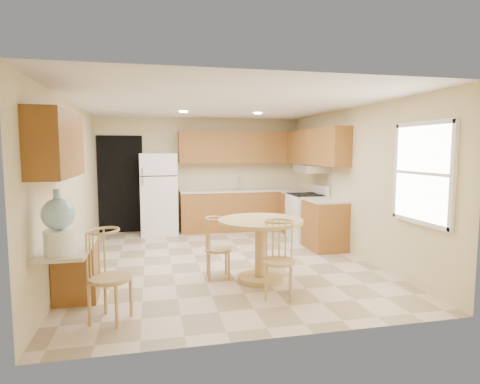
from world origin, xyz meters
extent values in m
plane|color=beige|center=(0.00, 0.00, 0.00)|extent=(5.50, 5.50, 0.00)
cube|color=white|center=(0.00, 0.00, 2.50)|extent=(4.50, 5.50, 0.02)
cube|color=beige|center=(0.00, 2.75, 1.25)|extent=(4.50, 0.02, 2.50)
cube|color=beige|center=(0.00, -2.75, 1.25)|extent=(4.50, 0.02, 2.50)
cube|color=beige|center=(-2.25, 0.00, 1.25)|extent=(0.02, 5.50, 2.50)
cube|color=beige|center=(2.25, 0.00, 1.25)|extent=(0.02, 5.50, 2.50)
cube|color=black|center=(-1.75, 2.73, 1.05)|extent=(0.90, 0.02, 2.10)
cube|color=#975E26|center=(0.88, 2.45, 0.43)|extent=(2.75, 0.60, 0.87)
cube|color=beige|center=(0.88, 2.45, 0.89)|extent=(2.75, 0.63, 0.04)
cube|color=#975E26|center=(1.95, 1.85, 0.43)|extent=(0.60, 0.59, 0.87)
cube|color=beige|center=(1.95, 1.85, 0.89)|extent=(0.63, 0.59, 0.04)
cube|color=#975E26|center=(1.95, 0.40, 0.43)|extent=(0.60, 0.80, 0.87)
cube|color=beige|center=(1.95, 0.40, 0.89)|extent=(0.63, 0.80, 0.04)
cube|color=#975E26|center=(0.88, 2.58, 1.85)|extent=(2.75, 0.33, 0.70)
cube|color=#975E26|center=(2.08, 1.21, 1.85)|extent=(0.33, 2.42, 0.70)
cube|color=#975E26|center=(-2.08, -1.60, 1.85)|extent=(0.33, 1.40, 0.70)
cube|color=silver|center=(0.85, 2.45, 0.91)|extent=(0.78, 0.44, 0.01)
cube|color=silver|center=(2.00, 1.18, 1.42)|extent=(0.50, 0.76, 0.14)
cube|color=#975E26|center=(-2.00, -1.32, 0.36)|extent=(0.48, 0.42, 0.72)
cube|color=beige|center=(-2.00, -1.70, 0.75)|extent=(0.50, 1.20, 0.04)
cube|color=white|center=(2.23, -1.85, 1.50)|extent=(0.05, 1.00, 1.20)
cube|color=white|center=(2.22, -1.85, 2.12)|extent=(0.05, 1.10, 0.06)
cube|color=white|center=(2.22, -1.85, 0.88)|extent=(0.05, 1.10, 0.06)
cube|color=white|center=(2.22, -2.38, 1.50)|extent=(0.05, 0.06, 1.28)
cube|color=white|center=(2.22, -1.32, 1.50)|extent=(0.05, 0.06, 1.28)
cylinder|color=white|center=(-0.50, 1.20, 2.48)|extent=(0.14, 0.14, 0.02)
cylinder|color=white|center=(0.90, 1.20, 2.48)|extent=(0.14, 0.14, 0.02)
cube|color=white|center=(-0.95, 2.40, 0.86)|extent=(0.76, 0.71, 1.72)
cube|color=black|center=(-0.95, 2.04, 1.27)|extent=(0.74, 0.01, 0.02)
cube|color=silver|center=(-1.27, 2.03, 1.16)|extent=(0.03, 0.03, 0.18)
cube|color=silver|center=(-1.27, 2.03, 1.37)|extent=(0.03, 0.03, 0.14)
cube|color=white|center=(1.92, 1.18, 0.45)|extent=(0.65, 0.76, 0.90)
cube|color=black|center=(1.92, 1.18, 0.91)|extent=(0.64, 0.75, 0.02)
cube|color=white|center=(2.20, 1.18, 1.00)|extent=(0.06, 0.76, 0.18)
cylinder|color=tan|center=(0.33, -1.07, 0.03)|extent=(0.62, 0.62, 0.07)
cylinder|color=tan|center=(0.33, -1.07, 0.42)|extent=(0.16, 0.16, 0.77)
cylinder|color=tan|center=(0.33, -1.07, 0.83)|extent=(1.15, 1.15, 0.04)
cylinder|color=tan|center=(-0.22, -0.82, 0.40)|extent=(0.37, 0.37, 0.04)
cylinder|color=tan|center=(-0.35, -0.69, 0.20)|extent=(0.03, 0.03, 0.40)
cylinder|color=tan|center=(-0.08, -0.69, 0.20)|extent=(0.03, 0.03, 0.40)
cylinder|color=tan|center=(-0.35, -0.96, 0.20)|extent=(0.03, 0.03, 0.40)
cylinder|color=tan|center=(-0.08, -0.96, 0.20)|extent=(0.03, 0.03, 0.40)
cylinder|color=tan|center=(0.38, -1.72, 0.44)|extent=(0.41, 0.41, 0.04)
cylinder|color=tan|center=(0.24, -1.57, 0.22)|extent=(0.04, 0.04, 0.44)
cylinder|color=tan|center=(0.53, -1.57, 0.22)|extent=(0.04, 0.04, 0.44)
cylinder|color=tan|center=(0.24, -1.87, 0.22)|extent=(0.04, 0.04, 0.44)
cylinder|color=tan|center=(0.53, -1.87, 0.22)|extent=(0.04, 0.04, 0.44)
cylinder|color=tan|center=(-1.55, -2.00, 0.46)|extent=(0.43, 0.43, 0.04)
cylinder|color=tan|center=(-1.70, -1.85, 0.23)|extent=(0.04, 0.04, 0.46)
cylinder|color=tan|center=(-1.40, -1.85, 0.23)|extent=(0.04, 0.04, 0.46)
cylinder|color=tan|center=(-1.70, -2.15, 0.23)|extent=(0.04, 0.04, 0.46)
cylinder|color=tan|center=(-1.40, -2.15, 0.23)|extent=(0.04, 0.04, 0.46)
cylinder|color=white|center=(-2.00, -2.11, 0.89)|extent=(0.29, 0.29, 0.24)
sphere|color=#96C8E8|center=(-2.00, -2.11, 1.17)|extent=(0.31, 0.31, 0.31)
cylinder|color=#96C8E8|center=(-2.00, -2.11, 1.37)|extent=(0.08, 0.08, 0.09)
camera|label=1|loc=(-1.11, -6.25, 1.79)|focal=30.00mm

